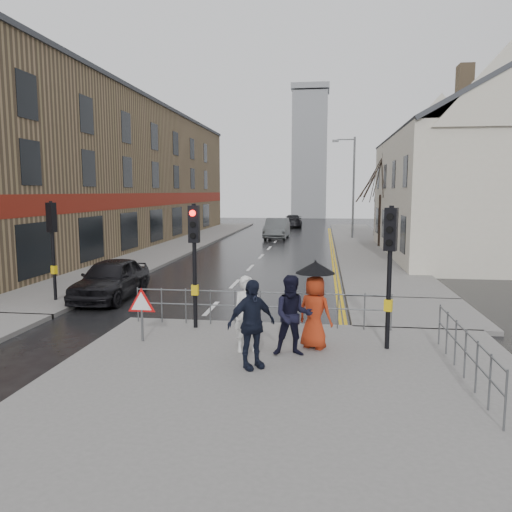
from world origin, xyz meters
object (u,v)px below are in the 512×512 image
(car_mid, at_px, (277,228))
(pedestrian_d, at_px, (251,324))
(pedestrian_a, at_px, (247,314))
(pedestrian_b, at_px, (293,316))
(car_parked, at_px, (111,279))
(pedestrian_with_umbrella, at_px, (315,302))

(car_mid, bearing_deg, pedestrian_d, -85.06)
(pedestrian_a, xyz_separation_m, pedestrian_b, (1.07, -0.15, 0.03))
(car_mid, bearing_deg, pedestrian_a, -85.39)
(pedestrian_a, distance_m, car_mid, 29.78)
(pedestrian_a, relative_size, car_parked, 0.41)
(pedestrian_a, distance_m, pedestrian_b, 1.08)
(pedestrian_b, xyz_separation_m, car_parked, (-6.91, 5.80, -0.33))
(pedestrian_b, xyz_separation_m, pedestrian_with_umbrella, (0.48, 0.61, 0.20))
(pedestrian_a, xyz_separation_m, pedestrian_d, (0.25, -1.08, 0.06))
(pedestrian_with_umbrella, height_order, pedestrian_d, pedestrian_with_umbrella)
(pedestrian_b, bearing_deg, pedestrian_a, 164.84)
(car_parked, height_order, car_mid, car_mid)
(pedestrian_d, bearing_deg, pedestrian_b, 11.76)
(pedestrian_d, bearing_deg, pedestrian_a, 65.96)
(car_mid, bearing_deg, pedestrian_with_umbrella, -82.31)
(pedestrian_d, xyz_separation_m, car_mid, (-2.32, 30.79, -0.25))
(pedestrian_with_umbrella, bearing_deg, pedestrian_d, -129.99)
(pedestrian_with_umbrella, xyz_separation_m, car_mid, (-3.61, 29.24, -0.43))
(pedestrian_with_umbrella, bearing_deg, car_parked, 144.92)
(pedestrian_a, relative_size, car_mid, 0.35)
(pedestrian_b, height_order, car_parked, pedestrian_b)
(pedestrian_b, xyz_separation_m, car_mid, (-3.13, 29.85, -0.23))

